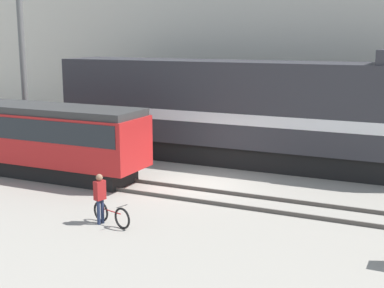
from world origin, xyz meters
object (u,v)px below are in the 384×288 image
Objects in this scene: freight_locomotive at (242,111)px; utility_pole_left at (24,76)px; bicycle at (111,215)px; person at (100,194)px; streetcar at (43,136)px.

utility_pole_left reaches higher than freight_locomotive.
freight_locomotive is at bearing 85.23° from bicycle.
person reaches higher than bicycle.
streetcar is 7.55m from bicycle.
bicycle is at bearing 5.84° from person.
freight_locomotive reaches higher than bicycle.
bicycle is 0.21× the size of utility_pole_left.
freight_locomotive is 2.26× the size of utility_pole_left.
utility_pole_left is at bearing 140.51° from streetcar.
utility_pole_left is at bearing -164.55° from freight_locomotive.
bicycle is 1.01× the size of person.
freight_locomotive is at bearing 15.45° from utility_pole_left.
streetcar reaches higher than person.
streetcar is 1.17× the size of utility_pole_left.
bicycle is at bearing -33.32° from streetcar.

